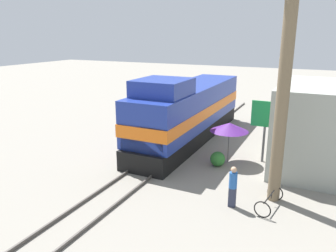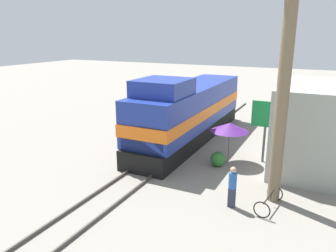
# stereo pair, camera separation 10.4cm
# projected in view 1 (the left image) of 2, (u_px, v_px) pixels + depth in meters

# --- Properties ---
(ground_plane) EXTENTS (120.00, 120.00, 0.00)m
(ground_plane) POSITION_uv_depth(u_px,v_px,m) (156.00, 163.00, 18.85)
(ground_plane) COLOR gray
(rail_near) EXTENTS (0.08, 37.60, 0.15)m
(rail_near) POSITION_uv_depth(u_px,v_px,m) (145.00, 160.00, 19.13)
(rail_near) COLOR #4C4742
(rail_near) RESTS_ON ground_plane
(rail_far) EXTENTS (0.08, 37.60, 0.15)m
(rail_far) POSITION_uv_depth(u_px,v_px,m) (167.00, 164.00, 18.52)
(rail_far) COLOR #4C4742
(rail_far) RESTS_ON ground_plane
(locomotive) EXTENTS (3.06, 13.90, 4.73)m
(locomotive) POSITION_uv_depth(u_px,v_px,m) (188.00, 112.00, 22.31)
(locomotive) COLOR black
(locomotive) RESTS_ON ground_plane
(utility_pole) EXTENTS (1.80, 0.53, 10.17)m
(utility_pole) POSITION_uv_depth(u_px,v_px,m) (284.00, 86.00, 13.34)
(utility_pole) COLOR #726047
(utility_pole) RESTS_ON ground_plane
(vendor_umbrella) EXTENTS (2.18, 2.18, 2.34)m
(vendor_umbrella) POSITION_uv_depth(u_px,v_px,m) (229.00, 127.00, 18.51)
(vendor_umbrella) COLOR #4C4C4C
(vendor_umbrella) RESTS_ON ground_plane
(billboard_sign) EXTENTS (1.61, 0.12, 3.57)m
(billboard_sign) POSITION_uv_depth(u_px,v_px,m) (266.00, 118.00, 18.39)
(billboard_sign) COLOR #595959
(billboard_sign) RESTS_ON ground_plane
(shrub_cluster) EXTENTS (0.83, 0.83, 0.83)m
(shrub_cluster) POSITION_uv_depth(u_px,v_px,m) (218.00, 159.00, 18.32)
(shrub_cluster) COLOR #2D722D
(shrub_cluster) RESTS_ON ground_plane
(person_bystander) EXTENTS (0.34, 0.34, 1.83)m
(person_bystander) POSITION_uv_depth(u_px,v_px,m) (233.00, 185.00, 13.82)
(person_bystander) COLOR #2D3347
(person_bystander) RESTS_ON ground_plane
(bicycle) EXTENTS (0.96, 1.86, 0.71)m
(bicycle) POSITION_uv_depth(u_px,v_px,m) (269.00, 201.00, 13.84)
(bicycle) COLOR black
(bicycle) RESTS_ON ground_plane
(building_block_distant) EXTENTS (5.92, 6.81, 4.61)m
(building_block_distant) POSITION_uv_depth(u_px,v_px,m) (335.00, 128.00, 17.52)
(building_block_distant) COLOR #999E93
(building_block_distant) RESTS_ON ground_plane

